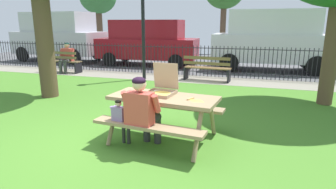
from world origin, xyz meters
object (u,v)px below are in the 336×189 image
at_px(park_bench_left, 62,62).
at_px(person_on_park_bench, 67,56).
at_px(park_bench_center, 207,69).
at_px(picnic_table_foreground, 164,106).
at_px(pizza_slice_on_table, 195,100).
at_px(pizza_box_open, 162,88).
at_px(parked_car_far_left, 59,36).
at_px(parked_car_left, 148,42).
at_px(adult_at_table, 142,110).
at_px(child_at_table, 121,118).
at_px(parked_car_center, 272,39).

distance_m(park_bench_left, person_on_park_bench, 0.34).
bearing_deg(park_bench_center, picnic_table_foreground, -88.42).
distance_m(pizza_slice_on_table, park_bench_left, 8.51).
height_order(pizza_box_open, park_bench_center, pizza_box_open).
relative_size(picnic_table_foreground, parked_car_far_left, 0.41).
bearing_deg(parked_car_left, pizza_box_open, -67.39).
distance_m(picnic_table_foreground, pizza_slice_on_table, 0.59).
bearing_deg(person_on_park_bench, parked_car_far_left, 130.71).
bearing_deg(park_bench_center, park_bench_left, -180.00).
bearing_deg(picnic_table_foreground, pizza_box_open, 118.01).
xyz_separation_m(pizza_box_open, adult_at_table, (-0.10, -0.63, -0.21)).
bearing_deg(pizza_slice_on_table, child_at_table, -161.33).
bearing_deg(picnic_table_foreground, adult_at_table, -110.79).
distance_m(pizza_slice_on_table, parked_car_left, 9.24).
height_order(pizza_slice_on_table, child_at_table, child_at_table).
bearing_deg(person_on_park_bench, picnic_table_foreground, -42.45).
height_order(pizza_box_open, park_bench_left, pizza_box_open).
distance_m(picnic_table_foreground, adult_at_table, 0.52).
distance_m(picnic_table_foreground, pizza_box_open, 0.32).
bearing_deg(adult_at_table, park_bench_left, 135.43).
bearing_deg(parked_car_left, adult_at_table, -69.48).
height_order(picnic_table_foreground, park_bench_left, park_bench_left).
relative_size(park_bench_left, parked_car_left, 0.34).
height_order(person_on_park_bench, parked_car_far_left, parked_car_far_left).
bearing_deg(park_bench_center, child_at_table, -94.13).
distance_m(adult_at_table, parked_car_center, 9.01).
xyz_separation_m(adult_at_table, parked_car_far_left, (-8.13, 8.71, 0.65)).
bearing_deg(pizza_slice_on_table, parked_car_center, 80.15).
distance_m(adult_at_table, parked_car_left, 9.31).
height_order(pizza_box_open, pizza_slice_on_table, pizza_box_open).
relative_size(adult_at_table, park_bench_center, 0.73).
bearing_deg(person_on_park_bench, park_bench_left, -175.44).
bearing_deg(park_bench_left, picnic_table_foreground, -41.19).
xyz_separation_m(park_bench_center, parked_car_left, (-3.30, 2.95, 0.68)).
distance_m(pizza_box_open, park_bench_left, 7.87).
xyz_separation_m(child_at_table, parked_car_far_left, (-7.75, 8.70, 0.81)).
xyz_separation_m(pizza_slice_on_table, child_at_table, (-1.12, -0.38, -0.28)).
bearing_deg(parked_car_center, adult_at_table, -104.08).
xyz_separation_m(pizza_slice_on_table, adult_at_table, (-0.74, -0.39, -0.12)).
bearing_deg(parked_car_left, parked_car_far_left, -180.00).
relative_size(park_bench_left, person_on_park_bench, 1.36).
bearing_deg(parked_car_center, pizza_slice_on_table, -99.85).
bearing_deg(parked_car_far_left, park_bench_left, -52.29).
relative_size(park_bench_center, parked_car_left, 0.35).
height_order(parked_car_far_left, parked_car_center, same).
height_order(adult_at_table, park_bench_left, adult_at_table).
height_order(child_at_table, parked_car_left, parked_car_left).
bearing_deg(child_at_table, park_bench_left, 133.56).
relative_size(pizza_slice_on_table, parked_car_center, 0.06).
distance_m(adult_at_table, parked_car_far_left, 11.93).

